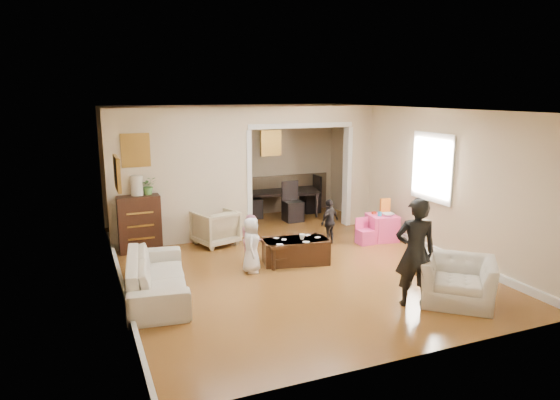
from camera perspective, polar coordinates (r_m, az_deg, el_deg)
name	(u,v)px	position (r m, az deg, el deg)	size (l,w,h in m)	color
floor	(284,261)	(8.75, 0.50, -7.00)	(7.00, 7.00, 0.00)	#905F25
partition_left	(181,177)	(9.72, -11.16, 2.62)	(2.75, 0.18, 2.60)	#C8B292
partition_right	(357,166)	(11.11, 8.72, 3.88)	(0.55, 0.18, 2.60)	#C8B292
partition_header	(300,115)	(10.37, 2.30, 9.67)	(2.22, 0.18, 0.35)	#C8B292
window_pane	(433,167)	(9.44, 16.99, 3.58)	(0.03, 0.95, 1.10)	white
framed_art_partition	(136,150)	(9.43, -16.12, 5.46)	(0.45, 0.03, 0.55)	brown
framed_art_sofa_wall	(117,173)	(7.12, -18.06, 2.92)	(0.03, 0.55, 0.40)	brown
framed_art_alcove	(271,143)	(11.93, -1.03, 6.50)	(0.45, 0.03, 0.55)	brown
sofa	(157,276)	(7.44, -13.85, -8.41)	(2.05, 0.80, 0.60)	beige
armchair_back	(215,227)	(9.68, -7.37, -3.12)	(0.72, 0.74, 0.68)	tan
armchair_front	(457,281)	(7.44, 19.53, -8.65)	(0.97, 0.85, 0.63)	beige
dresser	(139,223)	(9.56, -15.73, -2.54)	(0.76, 0.43, 1.04)	black
table_lamp	(137,186)	(9.41, -15.97, 1.59)	(0.22, 0.22, 0.36)	beige
potted_plant	(148,186)	(9.44, -14.76, 1.59)	(0.29, 0.26, 0.33)	#417031
coffee_table	(296,251)	(8.64, 1.78, -5.81)	(1.10, 0.55, 0.41)	#351C10
coffee_cup	(302,237)	(8.56, 2.54, -4.21)	(0.10, 0.10, 0.09)	white
play_table	(382,227)	(10.12, 11.52, -3.08)	(0.53, 0.53, 0.51)	#FF438F
cereal_box	(385,206)	(10.17, 11.87, -0.67)	(0.20, 0.07, 0.30)	gold
cyan_cup	(380,214)	(9.95, 11.27, -1.57)	(0.08, 0.08, 0.08)	#27A8C7
toy_block	(374,213)	(10.08, 10.65, -1.45)	(0.08, 0.06, 0.05)	red
play_bowl	(388,215)	(9.98, 12.21, -1.64)	(0.23, 0.23, 0.06)	white
dining_table	(282,203)	(11.94, 0.23, -0.29)	(1.71, 0.95, 0.60)	black
adult_person	(415,252)	(7.02, 15.14, -5.77)	(0.55, 0.36, 1.51)	black
child_kneel_a	(251,245)	(8.13, -3.28, -5.14)	(0.44, 0.29, 0.91)	white
child_kneel_b	(251,239)	(8.59, -3.31, -4.40)	(0.41, 0.32, 0.85)	pink
child_toddler	(330,222)	(9.66, 5.66, -2.48)	(0.51, 0.21, 0.88)	black
craft_papers	(296,239)	(8.56, 1.89, -4.51)	(0.88, 0.53, 0.00)	white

